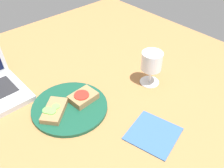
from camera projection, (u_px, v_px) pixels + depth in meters
wooden_table at (98, 97)px, 92.62cm from camera, size 140.00×140.00×3.00cm
plate at (70, 107)px, 85.62cm from camera, size 25.99×25.99×1.18cm
sandwich_with_tomato at (83, 97)px, 86.80cm from camera, size 9.52×7.34×2.79cm
sandwich_with_cucumber at (54, 110)px, 82.16cm from camera, size 12.60×11.89×2.25cm
wine_glass at (152, 63)px, 91.24cm from camera, size 7.72×7.72×13.43cm
napkin at (153, 134)px, 77.11cm from camera, size 17.30×17.33×0.40cm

